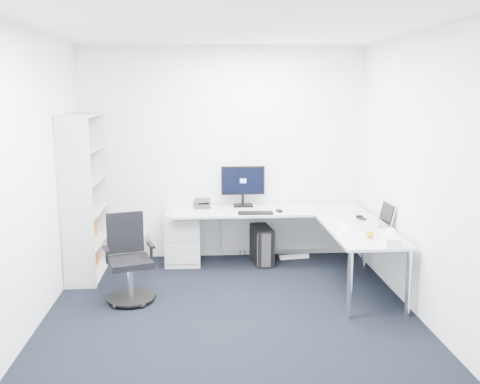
{
  "coord_description": "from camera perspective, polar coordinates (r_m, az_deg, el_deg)",
  "views": [
    {
      "loc": [
        -0.26,
        -4.7,
        2.15
      ],
      "look_at": [
        0.15,
        1.05,
        1.05
      ],
      "focal_mm": 40.0,
      "sensor_mm": 36.0,
      "label": 1
    }
  ],
  "objects": [
    {
      "name": "tissue_box",
      "position": [
        5.32,
        15.79,
        -4.99
      ],
      "size": [
        0.17,
        0.27,
        0.09
      ],
      "primitive_type": "cube",
      "rotation": [
        0.0,
        0.0,
        -0.16
      ],
      "color": "white",
      "rests_on": "l_desk"
    },
    {
      "name": "black_pc_tower",
      "position": [
        6.77,
        2.34,
        -5.66
      ],
      "size": [
        0.27,
        0.5,
        0.47
      ],
      "primitive_type": "cube",
      "rotation": [
        0.0,
        0.0,
        0.13
      ],
      "color": "black",
      "rests_on": "ground"
    },
    {
      "name": "headphones",
      "position": [
        6.28,
        12.81,
        -2.64
      ],
      "size": [
        0.12,
        0.2,
        0.05
      ],
      "primitive_type": null,
      "rotation": [
        0.0,
        0.0,
        0.01
      ],
      "color": "black",
      "rests_on": "l_desk"
    },
    {
      "name": "drawer_pedestal",
      "position": [
        6.8,
        -6.12,
        -4.78
      ],
      "size": [
        0.43,
        0.54,
        0.66
      ],
      "primitive_type": "cube",
      "color": "#B3B5B5",
      "rests_on": "ground"
    },
    {
      "name": "wall_front",
      "position": [
        2.74,
        1.52,
        -6.18
      ],
      "size": [
        3.6,
        0.02,
        2.7
      ],
      "primitive_type": "cube",
      "color": "white",
      "rests_on": "ground"
    },
    {
      "name": "orange_fruit",
      "position": [
        5.53,
        13.68,
        -4.35
      ],
      "size": [
        0.08,
        0.08,
        0.08
      ],
      "primitive_type": "sphere",
      "color": "orange",
      "rests_on": "l_desk"
    },
    {
      "name": "laptop",
      "position": [
        5.99,
        13.45,
        -2.28
      ],
      "size": [
        0.38,
        0.37,
        0.26
      ],
      "primitive_type": null,
      "rotation": [
        0.0,
        0.0,
        0.03
      ],
      "color": "silver",
      "rests_on": "l_desk"
    },
    {
      "name": "task_chair",
      "position": [
        5.6,
        -11.69,
        -7.08
      ],
      "size": [
        0.64,
        0.64,
        0.9
      ],
      "primitive_type": null,
      "rotation": [
        0.0,
        0.0,
        0.32
      ],
      "color": "black",
      "rests_on": "ground"
    },
    {
      "name": "l_desk",
      "position": [
        6.41,
        3.36,
        -5.54
      ],
      "size": [
        2.38,
        1.33,
        0.69
      ],
      "primitive_type": null,
      "color": "#B3B5B5",
      "rests_on": "ground"
    },
    {
      "name": "mouse",
      "position": [
        6.51,
        4.2,
        -2.01
      ],
      "size": [
        0.07,
        0.1,
        0.03
      ],
      "primitive_type": "cube",
      "rotation": [
        0.0,
        0.0,
        0.16
      ],
      "color": "black",
      "rests_on": "l_desk"
    },
    {
      "name": "white_keyboard",
      "position": [
        5.86,
        10.94,
        -3.72
      ],
      "size": [
        0.17,
        0.4,
        0.01
      ],
      "primitive_type": "cube",
      "rotation": [
        0.0,
        0.0,
        -0.14
      ],
      "color": "white",
      "rests_on": "l_desk"
    },
    {
      "name": "beige_pc_tower",
      "position": [
        6.85,
        -10.75,
        -6.05
      ],
      "size": [
        0.24,
        0.42,
        0.37
      ],
      "primitive_type": "cube",
      "rotation": [
        0.0,
        0.0,
        -0.15
      ],
      "color": "beige",
      "rests_on": "ground"
    },
    {
      "name": "power_strip",
      "position": [
        7.03,
        5.78,
        -6.88
      ],
      "size": [
        0.4,
        0.12,
        0.04
      ],
      "primitive_type": "cube",
      "rotation": [
        0.0,
        0.0,
        0.14
      ],
      "color": "white",
      "rests_on": "ground"
    },
    {
      "name": "bookshelf",
      "position": [
        6.42,
        -16.28,
        -0.44
      ],
      "size": [
        0.37,
        0.95,
        1.89
      ],
      "primitive_type": null,
      "color": "#BBBDBE",
      "rests_on": "ground"
    },
    {
      "name": "wall_left",
      "position": [
        5.01,
        -21.91,
        0.84
      ],
      "size": [
        0.02,
        4.2,
        2.7
      ],
      "primitive_type": "cube",
      "color": "white",
      "rests_on": "ground"
    },
    {
      "name": "black_keyboard",
      "position": [
        6.41,
        1.66,
        -2.24
      ],
      "size": [
        0.42,
        0.16,
        0.02
      ],
      "primitive_type": "cube",
      "rotation": [
        0.0,
        0.0,
        -0.03
      ],
      "color": "black",
      "rests_on": "l_desk"
    },
    {
      "name": "wall_right",
      "position": [
        5.2,
        19.34,
        1.33
      ],
      "size": [
        0.02,
        4.2,
        2.7
      ],
      "primitive_type": "cube",
      "color": "white",
      "rests_on": "ground"
    },
    {
      "name": "monitor",
      "position": [
        6.77,
        0.32,
        0.67
      ],
      "size": [
        0.56,
        0.19,
        0.53
      ],
      "primitive_type": null,
      "rotation": [
        0.0,
        0.0,
        0.02
      ],
      "color": "black",
      "rests_on": "l_desk"
    },
    {
      "name": "ceiling",
      "position": [
        4.74,
        -0.96,
        17.46
      ],
      "size": [
        4.2,
        4.2,
        0.0
      ],
      "primitive_type": "plane",
      "color": "white"
    },
    {
      "name": "wall_back",
      "position": [
        6.86,
        -1.87,
        4.09
      ],
      "size": [
        3.6,
        0.02,
        2.7
      ],
      "primitive_type": "cube",
      "color": "white",
      "rests_on": "ground"
    },
    {
      "name": "desk_phone",
      "position": [
        6.74,
        -4.09,
        -1.14
      ],
      "size": [
        0.22,
        0.22,
        0.13
      ],
      "primitive_type": null,
      "rotation": [
        0.0,
        0.0,
        0.19
      ],
      "color": "#2E2E30",
      "rests_on": "l_desk"
    },
    {
      "name": "ground",
      "position": [
        5.18,
        -0.86,
        -13.73
      ],
      "size": [
        4.2,
        4.2,
        0.0
      ],
      "primitive_type": "plane",
      "color": "black"
    }
  ]
}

